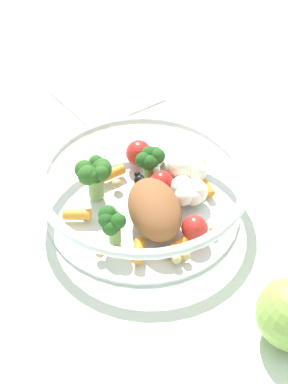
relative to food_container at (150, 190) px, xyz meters
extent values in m
plane|color=silver|center=(0.00, -0.02, -0.03)|extent=(2.40, 2.40, 0.00)
cylinder|color=white|center=(0.00, -0.01, -0.02)|extent=(0.22, 0.22, 0.01)
torus|color=white|center=(0.00, -0.01, 0.02)|extent=(0.23, 0.23, 0.01)
ellipsoid|color=brown|center=(0.03, -0.02, 0.00)|extent=(0.11, 0.09, 0.05)
cylinder|color=#7FAD5B|center=(-0.03, 0.03, -0.01)|extent=(0.01, 0.01, 0.02)
sphere|color=#23561E|center=(-0.02, 0.03, 0.01)|extent=(0.01, 0.01, 0.01)
sphere|color=#23561E|center=(-0.03, 0.04, 0.01)|extent=(0.02, 0.02, 0.02)
sphere|color=#23561E|center=(-0.03, 0.04, 0.01)|extent=(0.02, 0.02, 0.02)
sphere|color=#23561E|center=(-0.04, 0.03, 0.01)|extent=(0.02, 0.02, 0.02)
sphere|color=#23561E|center=(-0.04, 0.03, 0.01)|extent=(0.02, 0.02, 0.02)
sphere|color=#23561E|center=(-0.04, 0.02, 0.01)|extent=(0.02, 0.02, 0.02)
sphere|color=#23561E|center=(-0.03, 0.02, 0.01)|extent=(0.02, 0.02, 0.02)
sphere|color=#23561E|center=(-0.03, 0.02, 0.01)|extent=(0.02, 0.02, 0.02)
cylinder|color=#7FAD5B|center=(-0.05, -0.04, -0.01)|extent=(0.02, 0.02, 0.03)
sphere|color=#2D6023|center=(-0.04, -0.04, 0.02)|extent=(0.02, 0.02, 0.02)
sphere|color=#2D6023|center=(-0.04, -0.03, 0.02)|extent=(0.02, 0.02, 0.02)
sphere|color=#2D6023|center=(-0.05, -0.03, 0.02)|extent=(0.02, 0.02, 0.02)
sphere|color=#2D6023|center=(-0.06, -0.03, 0.02)|extent=(0.02, 0.02, 0.02)
sphere|color=#2D6023|center=(-0.06, -0.04, 0.02)|extent=(0.02, 0.02, 0.02)
sphere|color=#2D6023|center=(-0.06, -0.05, 0.02)|extent=(0.02, 0.02, 0.02)
sphere|color=#2D6023|center=(-0.05, -0.05, 0.02)|extent=(0.02, 0.02, 0.02)
sphere|color=#2D6023|center=(-0.04, -0.05, 0.02)|extent=(0.02, 0.02, 0.02)
cylinder|color=#7FAD5B|center=(0.02, -0.07, -0.01)|extent=(0.01, 0.01, 0.02)
sphere|color=#23561E|center=(0.03, -0.07, 0.01)|extent=(0.02, 0.02, 0.02)
sphere|color=#23561E|center=(0.02, -0.06, 0.01)|extent=(0.01, 0.01, 0.01)
sphere|color=#23561E|center=(0.01, -0.06, 0.01)|extent=(0.01, 0.01, 0.01)
sphere|color=#23561E|center=(0.01, -0.07, 0.01)|extent=(0.02, 0.02, 0.02)
sphere|color=#23561E|center=(0.02, -0.07, 0.01)|extent=(0.02, 0.02, 0.02)
sphere|color=#23561E|center=(0.02, -0.08, 0.01)|extent=(0.02, 0.02, 0.02)
sphere|color=white|center=(0.04, 0.03, -0.01)|extent=(0.02, 0.02, 0.02)
sphere|color=white|center=(0.03, 0.04, -0.01)|extent=(0.03, 0.03, 0.03)
sphere|color=white|center=(0.02, 0.03, -0.01)|extent=(0.03, 0.03, 0.03)
sphere|color=white|center=(0.03, 0.02, 0.00)|extent=(0.02, 0.02, 0.02)
sphere|color=silver|center=(0.01, 0.06, -0.01)|extent=(0.03, 0.03, 0.03)
sphere|color=silver|center=(0.00, 0.07, -0.01)|extent=(0.02, 0.02, 0.02)
sphere|color=silver|center=(-0.01, 0.07, 0.00)|extent=(0.04, 0.04, 0.04)
sphere|color=silver|center=(-0.02, 0.06, -0.01)|extent=(0.03, 0.03, 0.03)
sphere|color=silver|center=(-0.02, 0.05, -0.01)|extent=(0.03, 0.03, 0.03)
sphere|color=silver|center=(-0.01, 0.06, 0.00)|extent=(0.02, 0.02, 0.02)
sphere|color=silver|center=(0.00, 0.05, 0.00)|extent=(0.03, 0.03, 0.03)
cube|color=yellow|center=(-0.01, 0.00, -0.02)|extent=(0.01, 0.02, 0.00)
cylinder|color=red|center=(-0.01, 0.00, -0.01)|extent=(0.01, 0.01, 0.02)
sphere|color=black|center=(-0.01, 0.00, 0.01)|extent=(0.01, 0.01, 0.01)
sphere|color=black|center=(-0.02, 0.00, 0.01)|extent=(0.01, 0.01, 0.01)
sphere|color=black|center=(-0.01, 0.00, 0.01)|extent=(0.01, 0.01, 0.01)
cylinder|color=orange|center=(-0.04, -0.08, -0.01)|extent=(0.03, 0.03, 0.01)
cylinder|color=orange|center=(0.05, -0.06, -0.01)|extent=(0.03, 0.03, 0.01)
cylinder|color=orange|center=(0.03, 0.06, -0.02)|extent=(0.03, 0.02, 0.01)
cylinder|color=orange|center=(0.07, -0.03, -0.01)|extent=(0.01, 0.03, 0.01)
cylinder|color=orange|center=(-0.06, 0.00, -0.01)|extent=(0.02, 0.03, 0.01)
cylinder|color=orange|center=(-0.08, -0.02, -0.01)|extent=(0.03, 0.02, 0.01)
sphere|color=red|center=(0.00, 0.02, -0.01)|extent=(0.03, 0.03, 0.03)
sphere|color=red|center=(0.07, 0.00, -0.01)|extent=(0.03, 0.03, 0.03)
sphere|color=red|center=(-0.06, 0.04, 0.00)|extent=(0.03, 0.03, 0.03)
sphere|color=#D1B775|center=(-0.05, -0.01, -0.01)|extent=(0.01, 0.01, 0.01)
sphere|color=tan|center=(0.09, -0.03, -0.01)|extent=(0.01, 0.01, 0.01)
sphere|color=#D1B775|center=(0.08, 0.02, -0.02)|extent=(0.01, 0.01, 0.01)
sphere|color=#D1B775|center=(0.08, -0.04, -0.01)|extent=(0.01, 0.01, 0.01)
sphere|color=#D1B775|center=(-0.05, 0.05, -0.01)|extent=(0.01, 0.01, 0.01)
sphere|color=tan|center=(0.03, -0.09, -0.01)|extent=(0.01, 0.01, 0.01)
cube|color=silver|center=(-0.22, 0.11, -0.03)|extent=(0.14, 0.14, 0.01)
camera|label=1|loc=(0.33, -0.31, 0.41)|focal=50.61mm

